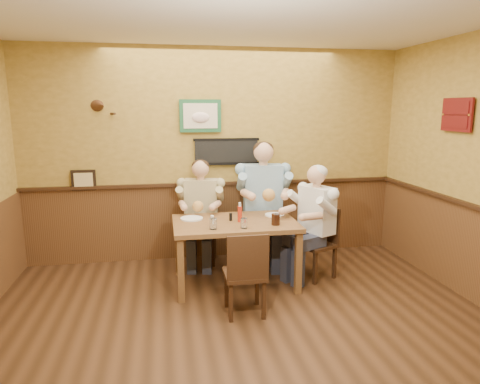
# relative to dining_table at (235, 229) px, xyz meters

# --- Properties ---
(room) EXTENTS (5.02, 5.03, 2.81)m
(room) POSITION_rel_dining_table_xyz_m (0.04, -1.32, 1.03)
(room) COLOR black
(room) RESTS_ON ground
(dining_table) EXTENTS (1.40, 0.90, 0.75)m
(dining_table) POSITION_rel_dining_table_xyz_m (0.00, 0.00, 0.00)
(dining_table) COLOR brown
(dining_table) RESTS_ON ground
(chair_back_left) EXTENTS (0.46, 0.46, 0.86)m
(chair_back_left) POSITION_rel_dining_table_xyz_m (-0.32, 0.75, -0.23)
(chair_back_left) COLOR #382212
(chair_back_left) RESTS_ON ground
(chair_back_right) EXTENTS (0.50, 0.50, 1.01)m
(chair_back_right) POSITION_rel_dining_table_xyz_m (0.48, 0.66, -0.15)
(chair_back_right) COLOR #382212
(chair_back_right) RESTS_ON ground
(chair_right_end) EXTENTS (0.53, 0.53, 0.86)m
(chair_right_end) POSITION_rel_dining_table_xyz_m (0.99, 0.02, -0.23)
(chair_right_end) COLOR #382212
(chair_right_end) RESTS_ON ground
(chair_near_side) EXTENTS (0.40, 0.40, 0.86)m
(chair_near_side) POSITION_rel_dining_table_xyz_m (-0.03, -0.74, -0.23)
(chair_near_side) COLOR #382212
(chair_near_side) RESTS_ON ground
(diner_tan_shirt) EXTENTS (0.66, 0.66, 1.24)m
(diner_tan_shirt) POSITION_rel_dining_table_xyz_m (-0.32, 0.75, -0.04)
(diner_tan_shirt) COLOR #C7BA89
(diner_tan_shirt) RESTS_ON ground
(diner_blue_polo) EXTENTS (0.72, 0.72, 1.44)m
(diner_blue_polo) POSITION_rel_dining_table_xyz_m (0.48, 0.66, 0.06)
(diner_blue_polo) COLOR #80A5C0
(diner_blue_polo) RESTS_ON ground
(diner_white_elder) EXTENTS (0.76, 0.76, 1.23)m
(diner_white_elder) POSITION_rel_dining_table_xyz_m (0.99, 0.02, -0.04)
(diner_white_elder) COLOR silver
(diner_white_elder) RESTS_ON ground
(water_glass_left) EXTENTS (0.09, 0.09, 0.12)m
(water_glass_left) POSITION_rel_dining_table_xyz_m (-0.28, -0.27, 0.15)
(water_glass_left) COLOR silver
(water_glass_left) RESTS_ON dining_table
(water_glass_mid) EXTENTS (0.09, 0.09, 0.11)m
(water_glass_mid) POSITION_rel_dining_table_xyz_m (0.05, -0.29, 0.15)
(water_glass_mid) COLOR white
(water_glass_mid) RESTS_ON dining_table
(cola_tumbler) EXTENTS (0.11, 0.11, 0.12)m
(cola_tumbler) POSITION_rel_dining_table_xyz_m (0.42, -0.22, 0.15)
(cola_tumbler) COLOR black
(cola_tumbler) RESTS_ON dining_table
(hot_sauce_bottle) EXTENTS (0.07, 0.07, 0.20)m
(hot_sauce_bottle) POSITION_rel_dining_table_xyz_m (0.05, -0.03, 0.19)
(hot_sauce_bottle) COLOR #B02612
(hot_sauce_bottle) RESTS_ON dining_table
(salt_shaker) EXTENTS (0.04, 0.04, 0.09)m
(salt_shaker) POSITION_rel_dining_table_xyz_m (-0.26, -0.03, 0.14)
(salt_shaker) COLOR white
(salt_shaker) RESTS_ON dining_table
(pepper_shaker) EXTENTS (0.04, 0.04, 0.09)m
(pepper_shaker) POSITION_rel_dining_table_xyz_m (-0.04, 0.04, 0.14)
(pepper_shaker) COLOR black
(pepper_shaker) RESTS_ON dining_table
(plate_far_left) EXTENTS (0.34, 0.34, 0.02)m
(plate_far_left) POSITION_rel_dining_table_xyz_m (-0.48, 0.19, 0.10)
(plate_far_left) COLOR silver
(plate_far_left) RESTS_ON dining_table
(plate_far_right) EXTENTS (0.23, 0.23, 0.02)m
(plate_far_right) POSITION_rel_dining_table_xyz_m (0.51, 0.18, 0.10)
(plate_far_right) COLOR white
(plate_far_right) RESTS_ON dining_table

